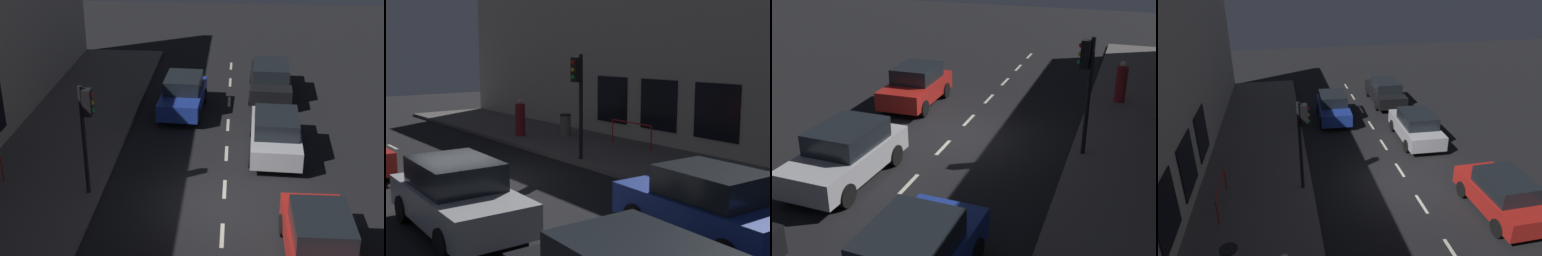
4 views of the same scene
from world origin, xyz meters
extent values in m
plane|color=black|center=(0.00, 0.00, 0.00)|extent=(60.00, 60.00, 0.00)
cube|color=#5B5654|center=(6.25, 0.00, 0.07)|extent=(4.50, 32.00, 0.15)
cube|color=beige|center=(0.00, -14.00, 0.00)|extent=(0.12, 1.20, 0.01)
cube|color=beige|center=(0.00, -11.40, 0.00)|extent=(0.12, 1.20, 0.01)
cube|color=beige|center=(0.00, -8.80, 0.00)|extent=(0.12, 1.20, 0.01)
cube|color=beige|center=(0.00, -6.20, 0.00)|extent=(0.12, 1.20, 0.01)
cube|color=beige|center=(0.00, -3.60, 0.00)|extent=(0.12, 1.20, 0.01)
cube|color=beige|center=(0.00, -1.00, 0.00)|extent=(0.12, 1.20, 0.01)
cube|color=beige|center=(0.00, 1.60, 0.00)|extent=(0.12, 1.20, 0.01)
cylinder|color=black|center=(4.39, -0.23, 1.98)|extent=(0.13, 0.13, 3.66)
cube|color=black|center=(4.19, -0.23, 3.29)|extent=(0.26, 0.32, 0.84)
sphere|color=red|center=(4.05, -0.23, 3.54)|extent=(0.15, 0.15, 0.15)
sphere|color=gold|center=(4.05, -0.23, 3.29)|extent=(0.15, 0.15, 0.15)
sphere|color=green|center=(4.05, -0.23, 3.03)|extent=(0.15, 0.15, 0.15)
cube|color=black|center=(-1.89, -9.90, 0.63)|extent=(2.00, 4.63, 0.70)
cube|color=black|center=(-1.88, -9.72, 1.28)|extent=(1.70, 2.43, 0.60)
cylinder|color=black|center=(-1.08, -11.35, 0.32)|extent=(0.24, 0.65, 0.64)
cylinder|color=black|center=(-2.80, -11.28, 0.32)|extent=(0.24, 0.65, 0.64)
cylinder|color=black|center=(-0.98, -8.52, 0.32)|extent=(0.24, 0.65, 0.64)
cylinder|color=black|center=(-2.69, -8.45, 0.32)|extent=(0.24, 0.65, 0.64)
cube|color=red|center=(-2.59, 2.58, 0.63)|extent=(1.80, 3.85, 0.70)
cube|color=black|center=(-2.59, 2.73, 1.28)|extent=(1.56, 2.01, 0.60)
cylinder|color=black|center=(-1.76, 1.41, 0.32)|extent=(0.23, 0.64, 0.64)
cylinder|color=black|center=(-3.36, 1.38, 0.32)|extent=(0.23, 0.64, 0.64)
cube|color=#1E389E|center=(2.01, -7.52, 0.63)|extent=(1.88, 4.00, 0.70)
cube|color=black|center=(2.00, -7.68, 1.28)|extent=(1.60, 2.11, 0.60)
cylinder|color=black|center=(1.26, -6.27, 0.32)|extent=(0.25, 0.65, 0.64)
cylinder|color=black|center=(2.86, -6.34, 0.32)|extent=(0.25, 0.65, 0.64)
cylinder|color=black|center=(1.16, -8.70, 0.32)|extent=(0.25, 0.65, 0.64)
cylinder|color=black|center=(2.75, -8.77, 0.32)|extent=(0.25, 0.65, 0.64)
cube|color=#B7B7BC|center=(-1.79, -3.89, 0.63)|extent=(1.92, 4.21, 0.70)
cube|color=black|center=(-1.79, -3.72, 1.28)|extent=(1.64, 2.21, 0.60)
cylinder|color=black|center=(-1.00, -5.20, 0.32)|extent=(0.24, 0.65, 0.64)
cylinder|color=black|center=(-2.66, -5.15, 0.32)|extent=(0.24, 0.65, 0.64)
cylinder|color=black|center=(-0.92, -2.63, 0.32)|extent=(0.24, 0.65, 0.64)
cylinder|color=black|center=(-2.58, -2.58, 0.32)|extent=(0.24, 0.65, 0.64)
cylinder|color=red|center=(7.41, -0.69, 0.62)|extent=(0.05, 0.05, 0.95)
camera|label=1|loc=(-0.20, 14.96, 9.56)|focal=52.01mm
camera|label=2|loc=(-6.00, -13.76, 3.93)|focal=46.31mm
camera|label=3|loc=(5.52, -14.54, 6.72)|focal=45.91mm
camera|label=4|loc=(4.91, 12.12, 8.16)|focal=33.20mm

